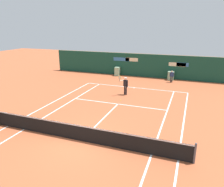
% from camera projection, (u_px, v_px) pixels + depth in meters
% --- Properties ---
extents(ground_plane, '(80.00, 80.00, 0.01)m').
position_uv_depth(ground_plane, '(86.00, 136.00, 12.82)').
color(ground_plane, '#B25633').
extents(tennis_net, '(12.10, 0.10, 1.07)m').
position_uv_depth(tennis_net, '(80.00, 133.00, 12.16)').
color(tennis_net, '#4C4C51').
rests_on(tennis_net, ground_plane).
extents(sponsor_back_wall, '(25.00, 1.02, 2.85)m').
position_uv_depth(sponsor_back_wall, '(146.00, 66.00, 27.06)').
color(sponsor_back_wall, '#144233').
rests_on(sponsor_back_wall, ground_plane).
extents(player_on_baseline, '(0.84, 0.66, 1.87)m').
position_uv_depth(player_on_baseline, '(125.00, 84.00, 20.15)').
color(player_on_baseline, black).
rests_on(player_on_baseline, ground_plane).
extents(ball_kid_right_post, '(0.45, 0.19, 1.36)m').
position_uv_depth(ball_kid_right_post, '(172.00, 76.00, 24.62)').
color(ball_kid_right_post, black).
rests_on(ball_kid_right_post, ground_plane).
extents(tennis_ball_near_service_line, '(0.07, 0.07, 0.07)m').
position_uv_depth(tennis_ball_near_service_line, '(121.00, 100.00, 18.86)').
color(tennis_ball_near_service_line, '#CCE033').
rests_on(tennis_ball_near_service_line, ground_plane).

